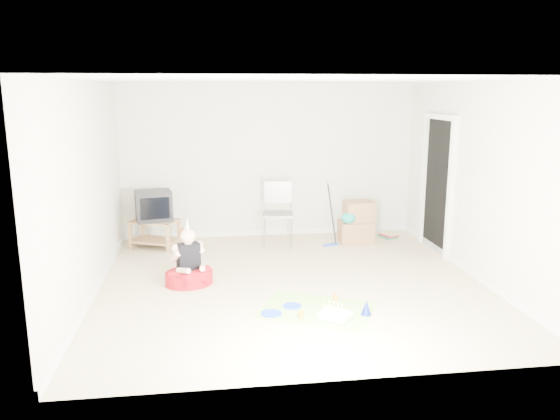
{
  "coord_description": "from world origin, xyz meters",
  "views": [
    {
      "loc": [
        -1.06,
        -6.72,
        2.48
      ],
      "look_at": [
        -0.1,
        0.4,
        0.9
      ],
      "focal_mm": 35.0,
      "sensor_mm": 36.0,
      "label": 1
    }
  ],
  "objects": [
    {
      "name": "floor_mop",
      "position": [
        0.9,
        1.66,
        0.26
      ],
      "size": [
        0.26,
        0.33,
        0.99
      ],
      "color": "blue",
      "rests_on": "ground"
    },
    {
      "name": "folding_chair",
      "position": [
        0.06,
        1.82,
        0.52
      ],
      "size": [
        0.54,
        0.52,
        1.07
      ],
      "color": "gray",
      "rests_on": "ground"
    },
    {
      "name": "orange_cup_far",
      "position": [
        -0.07,
        -1.14,
        0.04
      ],
      "size": [
        0.06,
        0.06,
        0.07
      ],
      "primitive_type": "cylinder",
      "rotation": [
        0.0,
        0.0,
        -0.03
      ],
      "color": "orange",
      "rests_on": "party_mat"
    },
    {
      "name": "orange_cup_near",
      "position": [
        0.43,
        -0.68,
        0.04
      ],
      "size": [
        0.07,
        0.07,
        0.07
      ],
      "primitive_type": "cylinder",
      "rotation": [
        0.0,
        0.0,
        -0.23
      ],
      "color": "orange",
      "rests_on": "party_mat"
    },
    {
      "name": "crt_tv",
      "position": [
        -1.92,
        1.93,
        0.69
      ],
      "size": [
        0.63,
        0.55,
        0.48
      ],
      "primitive_type": "cube",
      "rotation": [
        0.0,
        0.0,
        0.19
      ],
      "color": "black",
      "rests_on": "tv_stand"
    },
    {
      "name": "blue_plate_far",
      "position": [
        -0.39,
        -0.99,
        0.01
      ],
      "size": [
        0.3,
        0.3,
        0.01
      ],
      "primitive_type": "cylinder",
      "rotation": [
        0.0,
        0.0,
        -0.37
      ],
      "color": "blue",
      "rests_on": "party_mat"
    },
    {
      "name": "birthday_cake",
      "position": [
        0.3,
        -1.22,
        0.04
      ],
      "size": [
        0.4,
        0.4,
        0.15
      ],
      "color": "white",
      "rests_on": "party_mat"
    },
    {
      "name": "blue_party_hat",
      "position": [
        0.67,
        -1.15,
        0.09
      ],
      "size": [
        0.15,
        0.15,
        0.17
      ],
      "primitive_type": "cone",
      "rotation": [
        0.0,
        0.0,
        -0.26
      ],
      "color": "#1724A5",
      "rests_on": "party_mat"
    },
    {
      "name": "seated_woman",
      "position": [
        -1.33,
        0.15,
        0.2
      ],
      "size": [
        0.81,
        0.81,
        0.9
      ],
      "color": "#A80F19",
      "rests_on": "ground"
    },
    {
      "name": "ground",
      "position": [
        0.0,
        0.0,
        0.0
      ],
      "size": [
        5.0,
        5.0,
        0.0
      ],
      "primitive_type": "plane",
      "color": "beige",
      "rests_on": "ground"
    },
    {
      "name": "party_mat",
      "position": [
        0.15,
        -0.93,
        0.0
      ],
      "size": [
        1.52,
        1.36,
        0.01
      ],
      "primitive_type": "cube",
      "rotation": [
        0.0,
        0.0,
        -0.45
      ],
      "color": "#FF35A2",
      "rests_on": "ground"
    },
    {
      "name": "book_pile",
      "position": [
        2.01,
        2.03,
        0.05
      ],
      "size": [
        0.3,
        0.34,
        0.1
      ],
      "color": "#236A4B",
      "rests_on": "ground"
    },
    {
      "name": "tv_stand",
      "position": [
        -1.92,
        1.93,
        0.27
      ],
      "size": [
        0.84,
        0.7,
        0.45
      ],
      "color": "#9B6F46",
      "rests_on": "ground"
    },
    {
      "name": "cardboard_boxes",
      "position": [
        1.37,
        1.81,
        0.33
      ],
      "size": [
        0.57,
        0.44,
        0.69
      ],
      "color": "#936947",
      "rests_on": "ground"
    },
    {
      "name": "blue_plate_near",
      "position": [
        -0.12,
        -0.81,
        0.01
      ],
      "size": [
        0.3,
        0.3,
        0.01
      ],
      "primitive_type": "cylinder",
      "rotation": [
        0.0,
        0.0,
        -0.64
      ],
      "color": "blue",
      "rests_on": "party_mat"
    },
    {
      "name": "doorway_recess",
      "position": [
        2.48,
        1.2,
        1.02
      ],
      "size": [
        0.02,
        0.9,
        2.05
      ],
      "primitive_type": "cube",
      "color": "black",
      "rests_on": "ground"
    }
  ]
}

